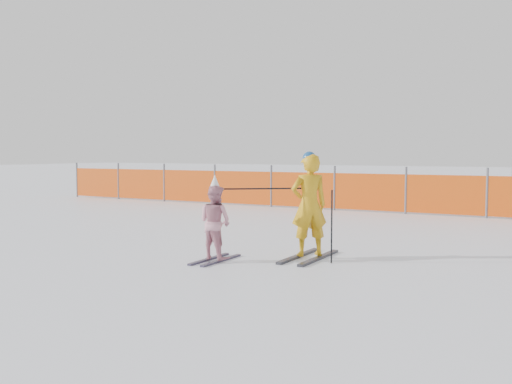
# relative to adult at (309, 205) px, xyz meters

# --- Properties ---
(ground) EXTENTS (120.00, 120.00, 0.00)m
(ground) POSITION_rel_adult_xyz_m (-0.87, -0.61, -0.82)
(ground) COLOR white
(ground) RESTS_ON ground
(adult) EXTENTS (0.67, 1.41, 1.64)m
(adult) POSITION_rel_adult_xyz_m (0.00, 0.00, 0.00)
(adult) COLOR black
(adult) RESTS_ON ground
(child) EXTENTS (0.60, 1.03, 1.30)m
(child) POSITION_rel_adult_xyz_m (-1.15, -0.87, -0.22)
(child) COLOR black
(child) RESTS_ON ground
(ski_poles) EXTENTS (1.52, 0.74, 1.09)m
(ski_poles) POSITION_rel_adult_xyz_m (-0.09, -0.32, 0.01)
(ski_poles) COLOR black
(ski_poles) RESTS_ON ground
(safety_fence) EXTENTS (17.76, 0.06, 1.25)m
(safety_fence) POSITION_rel_adult_xyz_m (-3.50, 7.03, -0.26)
(safety_fence) COLOR #595960
(safety_fence) RESTS_ON ground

